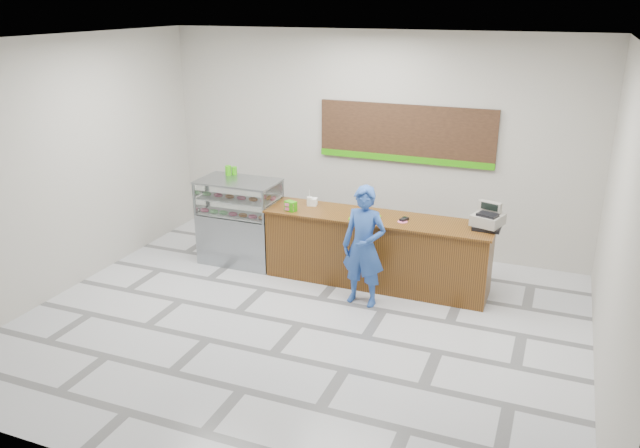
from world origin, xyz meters
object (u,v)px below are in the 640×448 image
at_px(display_case, 240,221).
at_px(customer, 364,246).
at_px(cash_register, 488,219).
at_px(serving_tray, 365,218).
at_px(sales_counter, 377,250).

bearing_deg(display_case, customer, -16.39).
relative_size(cash_register, serving_tray, 1.15).
bearing_deg(sales_counter, customer, -88.72).
bearing_deg(customer, sales_counter, 96.54).
bearing_deg(customer, display_case, 168.87).
relative_size(display_case, cash_register, 2.83).
distance_m(sales_counter, display_case, 2.23).
xyz_separation_m(display_case, cash_register, (3.72, 0.09, 0.48)).
relative_size(serving_tray, customer, 0.25).
distance_m(serving_tray, customer, 0.59).
relative_size(sales_counter, customer, 1.97).
relative_size(cash_register, customer, 0.28).
bearing_deg(display_case, serving_tray, -3.59).
height_order(display_case, serving_tray, display_case).
distance_m(display_case, customer, 2.33).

